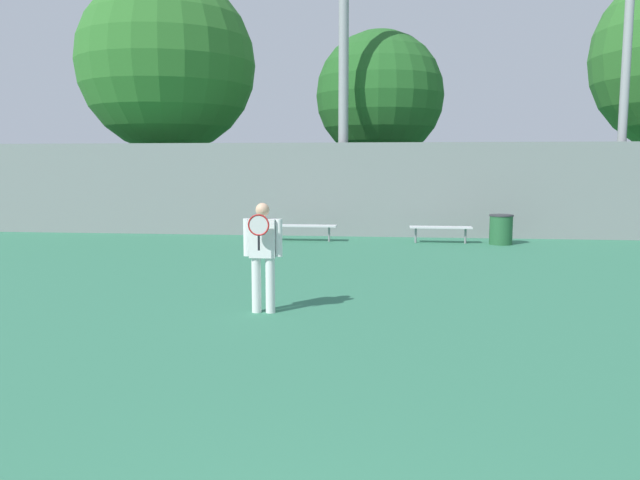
% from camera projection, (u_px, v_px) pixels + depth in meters
% --- Properties ---
extents(tennis_player, '(0.58, 0.40, 1.64)m').
position_uv_depth(tennis_player, '(263.00, 251.00, 9.20)').
color(tennis_player, silver).
rests_on(tennis_player, ground_plane).
extents(bench_courtside_near, '(1.71, 0.40, 0.46)m').
position_uv_depth(bench_courtside_near, '(441.00, 228.00, 17.32)').
color(bench_courtside_near, silver).
rests_on(bench_courtside_near, ground_plane).
extents(bench_courtside_far, '(2.02, 0.40, 0.46)m').
position_uv_depth(bench_courtside_far, '(301.00, 226.00, 17.76)').
color(bench_courtside_far, silver).
rests_on(bench_courtside_far, ground_plane).
extents(light_pole_near_left, '(0.90, 0.60, 10.83)m').
position_uv_depth(light_pole_near_left, '(629.00, 23.00, 18.05)').
color(light_pole_near_left, '#939399').
rests_on(light_pole_near_left, ground_plane).
extents(light_pole_far_right, '(0.90, 0.60, 11.55)m').
position_uv_depth(light_pole_far_right, '(344.00, 24.00, 18.71)').
color(light_pole_far_right, '#939399').
rests_on(light_pole_far_right, ground_plane).
extents(trash_bin, '(0.65, 0.65, 0.82)m').
position_uv_depth(trash_bin, '(501.00, 229.00, 17.07)').
color(trash_bin, '#235B33').
rests_on(trash_bin, ground_plane).
extents(back_fence, '(27.41, 0.06, 2.83)m').
position_uv_depth(back_fence, '(376.00, 190.00, 18.72)').
color(back_fence, gray).
rests_on(back_fence, ground_plane).
extents(tree_green_broad, '(6.12, 6.12, 8.69)m').
position_uv_depth(tree_green_broad, '(167.00, 64.00, 21.64)').
color(tree_green_broad, brown).
rests_on(tree_green_broad, ground_plane).
extents(tree_dark_dense, '(4.37, 4.37, 6.71)m').
position_uv_depth(tree_dark_dense, '(380.00, 96.00, 21.36)').
color(tree_dark_dense, brown).
rests_on(tree_dark_dense, ground_plane).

